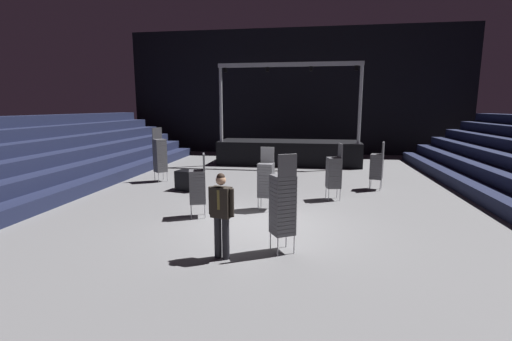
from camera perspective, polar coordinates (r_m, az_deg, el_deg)
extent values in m
cube|color=slate|center=(9.77, 1.08, -8.59)|extent=(22.00, 30.00, 0.10)
cube|color=black|center=(24.23, 6.11, 12.18)|extent=(22.00, 0.30, 8.00)
cube|color=#191E38|center=(13.34, -29.00, -3.57)|extent=(0.75, 24.00, 0.45)
cube|color=#191E38|center=(13.72, -31.64, -1.53)|extent=(0.75, 24.00, 0.45)
cube|color=#191E38|center=(14.15, -34.11, 0.40)|extent=(0.75, 24.00, 0.45)
cube|color=black|center=(19.70, 5.22, 2.86)|extent=(7.49, 2.50, 1.25)
cylinder|color=#9EA0A8|center=(19.10, -5.54, 10.33)|extent=(0.16, 0.16, 3.87)
cylinder|color=#9EA0A8|center=(18.64, 16.09, 10.00)|extent=(0.16, 0.16, 3.87)
cube|color=#9EA0A8|center=(18.66, 5.24, 16.30)|extent=(7.19, 0.20, 0.20)
cylinder|color=black|center=(19.13, -4.88, 15.49)|extent=(0.18, 0.18, 0.22)
cylinder|color=black|center=(18.74, 1.80, 15.63)|extent=(0.18, 0.18, 0.22)
cylinder|color=black|center=(18.59, 8.68, 15.57)|extent=(0.18, 0.18, 0.22)
cylinder|color=black|center=(18.70, 15.56, 15.29)|extent=(0.18, 0.18, 0.22)
cylinder|color=black|center=(7.49, -4.79, -10.59)|extent=(0.15, 0.15, 0.87)
cylinder|color=black|center=(7.57, -6.02, -10.38)|extent=(0.15, 0.15, 0.87)
cube|color=silver|center=(7.25, -5.73, -5.10)|extent=(0.20, 0.14, 0.62)
cube|color=black|center=(7.30, -5.51, -4.99)|extent=(0.44, 0.32, 0.62)
cube|color=brown|center=(7.18, -5.95, -4.63)|extent=(0.06, 0.03, 0.40)
cylinder|color=black|center=(7.19, -3.85, -5.10)|extent=(0.12, 0.12, 0.57)
cylinder|color=black|center=(7.41, -7.11, -4.70)|extent=(0.12, 0.12, 0.57)
sphere|color=tan|center=(7.20, -5.57, -1.52)|extent=(0.20, 0.20, 0.20)
sphere|color=black|center=(7.19, -5.57, -1.08)|extent=(0.17, 0.17, 0.17)
cylinder|color=#B2B5BA|center=(10.74, 2.32, -5.47)|extent=(0.02, 0.02, 0.40)
cylinder|color=#B2B5BA|center=(10.82, 0.34, -5.35)|extent=(0.02, 0.02, 0.40)
cylinder|color=#B2B5BA|center=(11.10, 2.72, -4.96)|extent=(0.02, 0.02, 0.40)
cylinder|color=#B2B5BA|center=(11.18, 0.80, -4.85)|extent=(0.02, 0.02, 0.40)
cube|color=#4C4C51|center=(10.90, 1.55, -3.92)|extent=(0.48, 0.48, 0.08)
cube|color=#4C4C51|center=(10.88, 1.56, -3.49)|extent=(0.48, 0.48, 0.08)
cube|color=#4C4C51|center=(10.86, 1.56, -3.05)|extent=(0.48, 0.48, 0.08)
cube|color=#4C4C51|center=(10.84, 1.56, -2.61)|extent=(0.48, 0.48, 0.08)
cube|color=#4C4C51|center=(10.82, 1.56, -2.17)|extent=(0.48, 0.48, 0.08)
cube|color=#4C4C51|center=(10.80, 1.56, -1.73)|extent=(0.48, 0.48, 0.08)
cube|color=#4C4C51|center=(10.78, 1.57, -1.29)|extent=(0.48, 0.48, 0.08)
cube|color=#4C4C51|center=(10.77, 1.57, -0.85)|extent=(0.48, 0.48, 0.08)
cube|color=#4C4C51|center=(10.75, 1.57, -0.40)|extent=(0.48, 0.48, 0.08)
cube|color=#4C4C51|center=(10.74, 1.57, 0.04)|extent=(0.48, 0.48, 0.08)
cube|color=#4C4C51|center=(10.72, 1.58, 0.49)|extent=(0.48, 0.48, 0.08)
cube|color=#4C4C51|center=(10.71, 1.58, 0.94)|extent=(0.48, 0.48, 0.08)
cube|color=#4C4C51|center=(10.86, 1.80, 2.52)|extent=(0.41, 0.08, 0.46)
cylinder|color=#B2B5BA|center=(15.46, -13.81, -0.95)|extent=(0.02, 0.02, 0.40)
cylinder|color=#B2B5BA|center=(15.31, -15.10, -1.12)|extent=(0.02, 0.02, 0.40)
cylinder|color=#B2B5BA|center=(15.80, -14.40, -0.75)|extent=(0.02, 0.02, 0.40)
cylinder|color=#B2B5BA|center=(15.65, -15.66, -0.90)|extent=(0.02, 0.02, 0.40)
cube|color=#4C4C51|center=(15.51, -14.78, -0.05)|extent=(0.62, 0.62, 0.08)
cube|color=#4C4C51|center=(15.50, -14.80, 0.26)|extent=(0.62, 0.62, 0.08)
cube|color=#4C4C51|center=(15.49, -14.81, 0.57)|extent=(0.62, 0.62, 0.08)
cube|color=#4C4C51|center=(15.47, -14.83, 0.88)|extent=(0.62, 0.62, 0.08)
cube|color=#4C4C51|center=(15.46, -14.84, 1.19)|extent=(0.62, 0.62, 0.08)
cube|color=#4C4C51|center=(15.45, -14.85, 1.50)|extent=(0.62, 0.62, 0.08)
cube|color=#4C4C51|center=(15.44, -14.87, 1.81)|extent=(0.62, 0.62, 0.08)
cube|color=#4C4C51|center=(15.42, -14.88, 2.13)|extent=(0.62, 0.62, 0.08)
cube|color=#4C4C51|center=(15.41, -14.90, 2.44)|extent=(0.62, 0.62, 0.08)
cube|color=#4C4C51|center=(15.40, -14.91, 2.75)|extent=(0.62, 0.62, 0.08)
cube|color=#4C4C51|center=(15.39, -14.92, 3.07)|extent=(0.62, 0.62, 0.08)
cube|color=#4C4C51|center=(15.38, -14.94, 3.38)|extent=(0.62, 0.62, 0.08)
cube|color=#4C4C51|center=(15.37, -14.95, 3.70)|extent=(0.62, 0.62, 0.08)
cube|color=#4C4C51|center=(15.37, -14.97, 4.01)|extent=(0.62, 0.62, 0.08)
cube|color=#4C4C51|center=(15.36, -14.98, 4.33)|extent=(0.62, 0.62, 0.08)
cube|color=#4C4C51|center=(15.35, -15.00, 4.64)|extent=(0.62, 0.62, 0.08)
cube|color=#4C4C51|center=(15.51, -15.34, 5.69)|extent=(0.31, 0.33, 0.46)
cylinder|color=#B2B5BA|center=(10.21, -10.18, -6.45)|extent=(0.02, 0.02, 0.40)
cylinder|color=#B2B5BA|center=(10.58, -10.15, -5.87)|extent=(0.02, 0.02, 0.40)
cylinder|color=#B2B5BA|center=(10.21, -8.04, -6.39)|extent=(0.02, 0.02, 0.40)
cylinder|color=#B2B5BA|center=(10.57, -8.08, -5.82)|extent=(0.02, 0.02, 0.40)
cube|color=#4C4C51|center=(10.33, -9.15, -4.84)|extent=(0.55, 0.55, 0.08)
cube|color=#4C4C51|center=(10.31, -9.16, -4.38)|extent=(0.55, 0.55, 0.08)
cube|color=#4C4C51|center=(10.28, -9.18, -3.92)|extent=(0.55, 0.55, 0.08)
cube|color=#4C4C51|center=(10.26, -9.19, -3.46)|extent=(0.55, 0.55, 0.08)
cube|color=#4C4C51|center=(10.25, -9.20, -3.00)|extent=(0.55, 0.55, 0.08)
cube|color=#4C4C51|center=(10.23, -9.22, -2.53)|extent=(0.55, 0.55, 0.08)
cube|color=#4C4C51|center=(10.21, -9.23, -2.07)|extent=(0.55, 0.55, 0.08)
cube|color=#4C4C51|center=(10.19, -9.24, -1.60)|extent=(0.55, 0.55, 0.08)
cube|color=#4C4C51|center=(10.17, -9.26, -1.13)|extent=(0.55, 0.55, 0.08)
cube|color=#4C4C51|center=(10.16, -9.27, -0.66)|extent=(0.55, 0.55, 0.08)
cube|color=#4C4C51|center=(10.14, -9.28, -0.19)|extent=(0.55, 0.55, 0.08)
cube|color=#4C4C51|center=(10.10, -8.22, 1.36)|extent=(0.17, 0.40, 0.46)
cylinder|color=#B2B5BA|center=(14.14, 17.46, -2.14)|extent=(0.02, 0.02, 0.40)
cylinder|color=#B2B5BA|center=(14.51, 17.65, -1.85)|extent=(0.02, 0.02, 0.40)
cylinder|color=#B2B5BA|center=(14.10, 18.98, -2.26)|extent=(0.02, 0.02, 0.40)
cylinder|color=#B2B5BA|center=(14.47, 19.14, -1.96)|extent=(0.02, 0.02, 0.40)
cube|color=#4C4C51|center=(14.26, 18.36, -1.10)|extent=(0.54, 0.54, 0.08)
cube|color=#4C4C51|center=(14.25, 18.38, -0.76)|extent=(0.54, 0.54, 0.08)
cube|color=#4C4C51|center=(14.23, 18.40, -0.43)|extent=(0.54, 0.54, 0.08)
cube|color=#4C4C51|center=(14.22, 18.42, -0.09)|extent=(0.54, 0.54, 0.08)
cube|color=#4C4C51|center=(14.20, 18.44, 0.25)|extent=(0.54, 0.54, 0.08)
cube|color=#4C4C51|center=(14.19, 18.46, 0.59)|extent=(0.54, 0.54, 0.08)
cube|color=#4C4C51|center=(14.18, 18.48, 0.92)|extent=(0.54, 0.54, 0.08)
cube|color=#4C4C51|center=(14.16, 18.49, 1.26)|extent=(0.54, 0.54, 0.08)
cube|color=#4C4C51|center=(14.15, 18.51, 1.60)|extent=(0.54, 0.54, 0.08)
cube|color=#4C4C51|center=(14.14, 18.53, 1.94)|extent=(0.54, 0.54, 0.08)
cube|color=#4C4C51|center=(14.13, 18.55, 2.29)|extent=(0.54, 0.54, 0.08)
cube|color=#4C4C51|center=(14.08, 19.40, 3.33)|extent=(0.16, 0.40, 0.46)
cylinder|color=#B2B5BA|center=(12.17, 11.38, -3.80)|extent=(0.02, 0.02, 0.40)
cylinder|color=#B2B5BA|center=(12.53, 10.96, -3.39)|extent=(0.02, 0.02, 0.40)
cylinder|color=#B2B5BA|center=(12.27, 13.10, -3.76)|extent=(0.02, 0.02, 0.40)
cylinder|color=#B2B5BA|center=(12.63, 12.64, -3.35)|extent=(0.02, 0.02, 0.40)
cube|color=#4C4C51|center=(12.35, 12.06, -2.48)|extent=(0.52, 0.52, 0.08)
cube|color=#4C4C51|center=(12.33, 12.08, -2.09)|extent=(0.52, 0.52, 0.08)
cube|color=#4C4C51|center=(12.31, 12.09, -1.71)|extent=(0.52, 0.52, 0.08)
cube|color=#4C4C51|center=(12.29, 12.10, -1.32)|extent=(0.52, 0.52, 0.08)
cube|color=#4C4C51|center=(12.28, 12.12, -0.93)|extent=(0.52, 0.52, 0.08)
cube|color=#4C4C51|center=(12.26, 12.13, -0.54)|extent=(0.52, 0.52, 0.08)
cube|color=#4C4C51|center=(12.25, 12.15, -0.15)|extent=(0.52, 0.52, 0.08)
cube|color=#4C4C51|center=(12.23, 12.16, 0.24)|extent=(0.52, 0.52, 0.08)
cube|color=#4C4C51|center=(12.22, 12.18, 0.64)|extent=(0.52, 0.52, 0.08)
cube|color=#4C4C51|center=(12.21, 12.19, 1.03)|extent=(0.52, 0.52, 0.08)
cube|color=#4C4C51|center=(12.19, 12.21, 1.42)|extent=(0.52, 0.52, 0.08)
cube|color=#4C4C51|center=(12.18, 12.22, 1.82)|extent=(0.52, 0.52, 0.08)
cube|color=#4C4C51|center=(12.20, 13.15, 3.09)|extent=(0.13, 0.41, 0.46)
cylinder|color=#B2B5BA|center=(8.00, 2.28, -11.01)|extent=(0.02, 0.02, 0.40)
cylinder|color=#B2B5BA|center=(8.15, 4.77, -10.62)|extent=(0.02, 0.02, 0.40)
cylinder|color=#B2B5BA|center=(7.68, 3.46, -11.94)|extent=(0.02, 0.02, 0.40)
cylinder|color=#B2B5BA|center=(7.84, 6.03, -11.51)|extent=(0.02, 0.02, 0.40)
cube|color=#4C4C51|center=(7.83, 4.16, -9.61)|extent=(0.60, 0.60, 0.08)
cube|color=#4C4C51|center=(7.80, 4.16, -9.02)|extent=(0.60, 0.60, 0.08)
cube|color=#4C4C51|center=(7.77, 4.17, -8.43)|extent=(0.60, 0.60, 0.08)
cube|color=#4C4C51|center=(7.75, 4.18, -7.83)|extent=(0.60, 0.60, 0.08)
cube|color=#4C4C51|center=(7.72, 4.19, -7.23)|extent=(0.60, 0.60, 0.08)
cube|color=#4C4C51|center=(7.70, 4.20, -6.63)|extent=(0.60, 0.60, 0.08)
cube|color=#4C4C51|center=(7.67, 4.20, -6.02)|extent=(0.60, 0.60, 0.08)
cube|color=#4C4C51|center=(7.65, 4.21, -5.41)|extent=(0.60, 0.60, 0.08)
cube|color=#4C4C51|center=(7.63, 4.22, -4.79)|extent=(0.60, 0.60, 0.08)
cube|color=#4C4C51|center=(7.61, 4.23, -4.17)|extent=(0.60, 0.60, 0.08)
cube|color=#4C4C51|center=(7.58, 4.24, -3.55)|extent=(0.60, 0.60, 0.08)
cube|color=#4C4C51|center=(7.57, 4.25, -2.92)|extent=(0.60, 0.60, 0.08)
cube|color=#4C4C51|center=(7.55, 4.25, -2.29)|extent=(0.60, 0.60, 0.08)
cube|color=#4C4C51|center=(7.53, 4.26, -1.66)|extent=(0.60, 0.60, 0.08)
cube|color=#4C4C51|center=(7.51, 4.27, -1.03)|extent=(0.60, 0.60, 0.08)
cube|color=#4C4C51|center=(7.29, 4.97, 0.80)|extent=(0.37, 0.25, 0.46)
cube|color=black|center=(13.68, -10.47, -1.53)|extent=(1.01, 0.78, 0.73)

